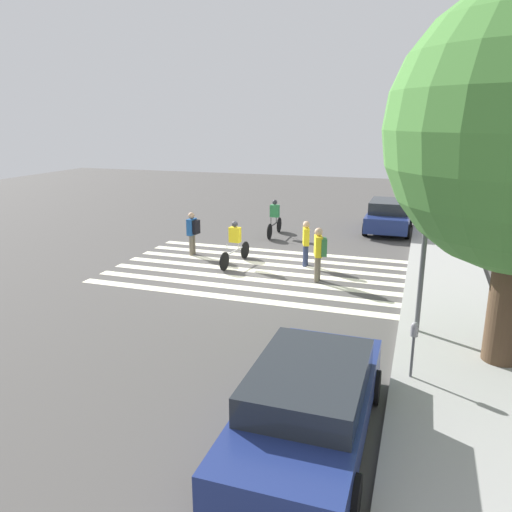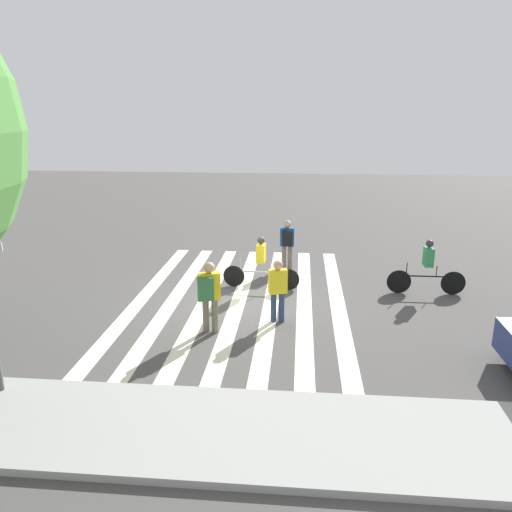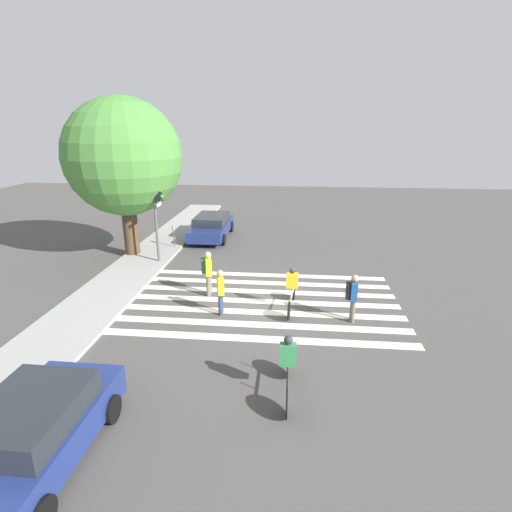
{
  "view_description": "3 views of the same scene",
  "coord_description": "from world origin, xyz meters",
  "px_view_note": "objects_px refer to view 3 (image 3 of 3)",
  "views": [
    {
      "loc": [
        15.82,
        5.3,
        5.15
      ],
      "look_at": [
        1.07,
        0.35,
        0.85
      ],
      "focal_mm": 35.0,
      "sensor_mm": 36.0,
      "label": 1
    },
    {
      "loc": [
        -1.7,
        13.32,
        5.22
      ],
      "look_at": [
        -0.54,
        0.6,
        1.48
      ],
      "focal_mm": 35.0,
      "sensor_mm": 36.0,
      "label": 2
    },
    {
      "loc": [
        -13.81,
        -0.99,
        6.38
      ],
      "look_at": [
        0.97,
        0.45,
        1.49
      ],
      "focal_mm": 28.0,
      "sensor_mm": 36.0,
      "label": 3
    }
  ],
  "objects_px": {
    "pedestrian_adult_tall_backpack": "(221,289)",
    "cyclist_near_curb": "(292,287)",
    "parking_meter": "(174,231)",
    "car_parked_dark_suv": "(212,226)",
    "pedestrian_adult_blue_shirt": "(207,270)",
    "pedestrian_child_with_backpack": "(353,294)",
    "car_parked_far_curb": "(33,432)",
    "street_tree": "(123,158)",
    "cyclist_mid_street": "(288,364)",
    "traffic_light": "(157,205)"
  },
  "relations": [
    {
      "from": "pedestrian_adult_tall_backpack",
      "to": "car_parked_dark_suv",
      "type": "bearing_deg",
      "value": 175.61
    },
    {
      "from": "pedestrian_child_with_backpack",
      "to": "cyclist_near_curb",
      "type": "xyz_separation_m",
      "value": [
        0.73,
        2.03,
        -0.12
      ]
    },
    {
      "from": "pedestrian_child_with_backpack",
      "to": "pedestrian_adult_blue_shirt",
      "type": "bearing_deg",
      "value": -103.21
    },
    {
      "from": "street_tree",
      "to": "pedestrian_adult_tall_backpack",
      "type": "bearing_deg",
      "value": -137.0
    },
    {
      "from": "car_parked_far_curb",
      "to": "car_parked_dark_suv",
      "type": "xyz_separation_m",
      "value": [
        16.75,
        -0.06,
        -0.05
      ]
    },
    {
      "from": "street_tree",
      "to": "cyclist_near_curb",
      "type": "bearing_deg",
      "value": -123.8
    },
    {
      "from": "parking_meter",
      "to": "street_tree",
      "type": "distance_m",
      "value": 4.52
    },
    {
      "from": "traffic_light",
      "to": "pedestrian_adult_tall_backpack",
      "type": "xyz_separation_m",
      "value": [
        -5.04,
        -3.82,
        -1.95
      ]
    },
    {
      "from": "cyclist_mid_street",
      "to": "parking_meter",
      "type": "bearing_deg",
      "value": 27.92
    },
    {
      "from": "street_tree",
      "to": "cyclist_near_curb",
      "type": "height_order",
      "value": "street_tree"
    },
    {
      "from": "parking_meter",
      "to": "pedestrian_adult_tall_backpack",
      "type": "distance_m",
      "value": 8.4
    },
    {
      "from": "pedestrian_child_with_backpack",
      "to": "car_parked_dark_suv",
      "type": "xyz_separation_m",
      "value": [
        10.0,
        6.85,
        -0.28
      ]
    },
    {
      "from": "pedestrian_adult_blue_shirt",
      "to": "cyclist_near_curb",
      "type": "distance_m",
      "value": 3.43
    },
    {
      "from": "pedestrian_adult_tall_backpack",
      "to": "traffic_light",
      "type": "bearing_deg",
      "value": -160.56
    },
    {
      "from": "cyclist_near_curb",
      "to": "street_tree",
      "type": "bearing_deg",
      "value": 61.86
    },
    {
      "from": "traffic_light",
      "to": "parking_meter",
      "type": "bearing_deg",
      "value": 1.75
    },
    {
      "from": "cyclist_mid_street",
      "to": "cyclist_near_curb",
      "type": "bearing_deg",
      "value": -1.06
    },
    {
      "from": "parking_meter",
      "to": "car_parked_dark_suv",
      "type": "height_order",
      "value": "car_parked_dark_suv"
    },
    {
      "from": "traffic_light",
      "to": "pedestrian_adult_tall_backpack",
      "type": "height_order",
      "value": "traffic_light"
    },
    {
      "from": "pedestrian_adult_tall_backpack",
      "to": "cyclist_near_curb",
      "type": "relative_size",
      "value": 0.7
    },
    {
      "from": "pedestrian_adult_tall_backpack",
      "to": "cyclist_mid_street",
      "type": "bearing_deg",
      "value": 11.99
    },
    {
      "from": "cyclist_near_curb",
      "to": "car_parked_dark_suv",
      "type": "height_order",
      "value": "cyclist_near_curb"
    },
    {
      "from": "pedestrian_adult_blue_shirt",
      "to": "pedestrian_adult_tall_backpack",
      "type": "relative_size",
      "value": 1.08
    },
    {
      "from": "traffic_light",
      "to": "cyclist_mid_street",
      "type": "distance_m",
      "value": 11.38
    },
    {
      "from": "parking_meter",
      "to": "pedestrian_adult_blue_shirt",
      "type": "bearing_deg",
      "value": -152.1
    },
    {
      "from": "traffic_light",
      "to": "car_parked_far_curb",
      "type": "height_order",
      "value": "traffic_light"
    },
    {
      "from": "pedestrian_child_with_backpack",
      "to": "traffic_light",
      "type": "bearing_deg",
      "value": -117.07
    },
    {
      "from": "pedestrian_child_with_backpack",
      "to": "car_parked_dark_suv",
      "type": "height_order",
      "value": "pedestrian_child_with_backpack"
    },
    {
      "from": "cyclist_mid_street",
      "to": "car_parked_dark_suv",
      "type": "height_order",
      "value": "cyclist_mid_street"
    },
    {
      "from": "pedestrian_adult_blue_shirt",
      "to": "cyclist_mid_street",
      "type": "relative_size",
      "value": 0.79
    },
    {
      "from": "traffic_light",
      "to": "parking_meter",
      "type": "height_order",
      "value": "traffic_light"
    },
    {
      "from": "pedestrian_child_with_backpack",
      "to": "car_parked_dark_suv",
      "type": "bearing_deg",
      "value": -140.95
    },
    {
      "from": "traffic_light",
      "to": "cyclist_near_curb",
      "type": "bearing_deg",
      "value": -125.02
    },
    {
      "from": "pedestrian_child_with_backpack",
      "to": "pedestrian_adult_tall_backpack",
      "type": "xyz_separation_m",
      "value": [
        0.1,
        4.5,
        -0.05
      ]
    },
    {
      "from": "street_tree",
      "to": "pedestrian_child_with_backpack",
      "type": "xyz_separation_m",
      "value": [
        -6.19,
        -10.18,
        -3.92
      ]
    },
    {
      "from": "traffic_light",
      "to": "street_tree",
      "type": "xyz_separation_m",
      "value": [
        1.05,
        1.85,
        2.02
      ]
    },
    {
      "from": "traffic_light",
      "to": "car_parked_dark_suv",
      "type": "xyz_separation_m",
      "value": [
        4.86,
        -1.47,
        -2.18
      ]
    },
    {
      "from": "pedestrian_child_with_backpack",
      "to": "car_parked_far_curb",
      "type": "xyz_separation_m",
      "value": [
        -6.75,
        6.91,
        -0.23
      ]
    },
    {
      "from": "street_tree",
      "to": "car_parked_dark_suv",
      "type": "xyz_separation_m",
      "value": [
        3.81,
        -3.33,
        -4.2
      ]
    },
    {
      "from": "street_tree",
      "to": "cyclist_mid_street",
      "type": "height_order",
      "value": "street_tree"
    },
    {
      "from": "parking_meter",
      "to": "traffic_light",
      "type": "bearing_deg",
      "value": -178.25
    },
    {
      "from": "cyclist_near_curb",
      "to": "cyclist_mid_street",
      "type": "bearing_deg",
      "value": -174.93
    },
    {
      "from": "pedestrian_child_with_backpack",
      "to": "cyclist_near_curb",
      "type": "distance_m",
      "value": 2.16
    },
    {
      "from": "street_tree",
      "to": "pedestrian_adult_blue_shirt",
      "type": "relative_size",
      "value": 4.32
    },
    {
      "from": "street_tree",
      "to": "parking_meter",
      "type": "bearing_deg",
      "value": -52.76
    },
    {
      "from": "pedestrian_child_with_backpack",
      "to": "pedestrian_adult_tall_backpack",
      "type": "bearing_deg",
      "value": -86.66
    },
    {
      "from": "cyclist_near_curb",
      "to": "car_parked_far_curb",
      "type": "bearing_deg",
      "value": 152.51
    },
    {
      "from": "parking_meter",
      "to": "cyclist_mid_street",
      "type": "distance_m",
      "value": 13.3
    },
    {
      "from": "street_tree",
      "to": "cyclist_near_curb",
      "type": "xyz_separation_m",
      "value": [
        -5.46,
        -8.15,
        -4.04
      ]
    },
    {
      "from": "car_parked_dark_suv",
      "to": "pedestrian_child_with_backpack",
      "type": "bearing_deg",
      "value": -145.78
    }
  ]
}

